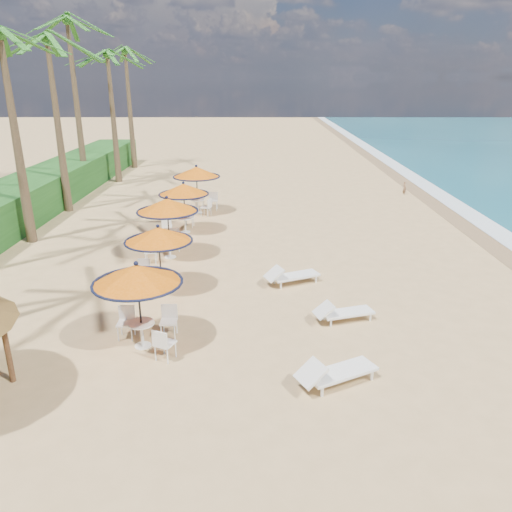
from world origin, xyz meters
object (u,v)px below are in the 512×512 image
at_px(station_3, 183,194).
at_px(lounger_near, 334,372).
at_px(lounger_mid, 342,312).
at_px(station_0, 140,285).
at_px(station_2, 167,211).
at_px(station_1, 156,241).
at_px(station_4, 198,178).
at_px(lounger_far, 290,275).

relative_size(station_3, lounger_near, 1.15).
height_order(station_3, lounger_mid, station_3).
xyz_separation_m(station_3, lounger_mid, (5.81, -8.84, -1.50)).
bearing_deg(station_0, station_3, 92.16).
bearing_deg(station_2, station_1, -85.80).
height_order(station_1, lounger_mid, station_1).
bearing_deg(lounger_mid, station_2, 120.22).
bearing_deg(station_4, station_1, -90.88).
xyz_separation_m(station_2, station_4, (0.40, 6.89, -0.04)).
xyz_separation_m(lounger_mid, lounger_far, (-1.33, 2.77, 0.03)).
xyz_separation_m(station_0, station_1, (-0.28, 3.61, 0.00)).
relative_size(station_2, lounger_near, 1.21).
xyz_separation_m(station_1, lounger_mid, (5.70, -2.16, -1.46)).
height_order(station_2, station_4, station_4).
bearing_deg(station_2, lounger_mid, -42.52).
xyz_separation_m(station_1, station_3, (-0.11, 6.68, 0.04)).
bearing_deg(lounger_far, station_0, -158.34).
bearing_deg(station_0, station_4, 90.50).
height_order(station_2, lounger_far, station_2).
relative_size(station_2, lounger_mid, 1.33).
bearing_deg(lounger_far, lounger_mid, -88.59).
bearing_deg(lounger_near, station_1, 105.63).
xyz_separation_m(station_3, lounger_far, (4.48, -6.07, -1.47)).
relative_size(station_0, station_1, 1.04).
relative_size(station_0, station_3, 1.02).
height_order(station_1, station_2, station_2).
relative_size(station_2, station_4, 0.98).
xyz_separation_m(station_2, lounger_mid, (5.94, -5.45, -1.59)).
height_order(station_3, lounger_far, station_3).
distance_m(station_2, lounger_near, 10.23).
relative_size(station_0, lounger_far, 1.20).
distance_m(station_3, lounger_far, 7.69).
bearing_deg(lounger_near, lounger_far, 68.69).
distance_m(lounger_mid, lounger_far, 3.07).
height_order(station_3, station_4, station_4).
xyz_separation_m(station_2, lounger_near, (5.27, -8.63, -1.56)).
bearing_deg(lounger_near, station_4, 79.81).
relative_size(station_1, lounger_far, 1.15).
distance_m(lounger_near, lounger_far, 5.99).
height_order(lounger_near, lounger_far, lounger_near).
relative_size(station_4, lounger_mid, 1.36).
bearing_deg(lounger_mid, station_1, 142.00).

